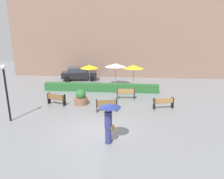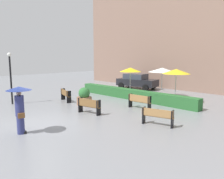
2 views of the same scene
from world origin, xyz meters
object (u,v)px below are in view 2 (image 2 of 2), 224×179
object	(u,v)px
planter_pot	(84,97)
parked_car	(137,81)
lamp_post	(10,73)
patio_umbrella_yellow_far	(176,72)
bench_far_right	(157,116)
patio_umbrella_yellow	(130,70)
pedestrian_with_umbrella	(19,103)
patio_umbrella_white	(162,70)
bench_back_row	(139,101)
bench_far_left	(65,94)
bench_mid_center	(89,105)

from	to	relation	value
planter_pot	parked_car	distance (m)	9.10
lamp_post	patio_umbrella_yellow_far	bearing A→B (deg)	47.46
bench_far_right	patio_umbrella_yellow_far	world-z (taller)	patio_umbrella_yellow_far
planter_pot	parked_car	xyz separation A→B (m)	(-2.41, 8.77, 0.29)
patio_umbrella_yellow	pedestrian_with_umbrella	bearing A→B (deg)	-73.62
patio_umbrella_white	bench_back_row	bearing A→B (deg)	-74.53
bench_far_left	bench_far_right	xyz separation A→B (m)	(8.31, -0.10, -0.02)
bench_far_right	patio_umbrella_yellow	xyz separation A→B (m)	(-6.77, 5.76, 1.71)
patio_umbrella_white	planter_pot	bearing A→B (deg)	-109.99
bench_far_left	pedestrian_with_umbrella	size ratio (longest dim) A/B	0.74
bench_mid_center	pedestrian_with_umbrella	world-z (taller)	pedestrian_with_umbrella
bench_far_left	patio_umbrella_white	bearing A→B (deg)	57.53
bench_back_row	lamp_post	xyz separation A→B (m)	(-7.27, -5.35, 1.72)
planter_pot	patio_umbrella_white	bearing A→B (deg)	70.01
lamp_post	bench_far_left	bearing A→B (deg)	60.56
bench_far_right	patio_umbrella_yellow	bearing A→B (deg)	139.60
bench_back_row	patio_umbrella_yellow_far	xyz separation A→B (m)	(0.69, 3.31, 1.77)
bench_far_left	patio_umbrella_yellow_far	distance (m)	8.36
bench_far_left	parked_car	size ratio (longest dim) A/B	0.35
patio_umbrella_white	bench_far_right	bearing A→B (deg)	-58.29
patio_umbrella_yellow_far	parked_car	distance (m)	7.72
parked_car	patio_umbrella_yellow_far	bearing A→B (deg)	-29.06
bench_far_right	patio_umbrella_white	distance (m)	8.05
lamp_post	patio_umbrella_white	xyz separation A→B (m)	(6.02, 9.84, 0.02)
planter_pot	lamp_post	size ratio (longest dim) A/B	0.34
bench_mid_center	pedestrian_with_umbrella	size ratio (longest dim) A/B	0.74
bench_far_right	pedestrian_with_umbrella	world-z (taller)	pedestrian_with_umbrella
pedestrian_with_umbrella	patio_umbrella_white	xyz separation A→B (m)	(-0.60, 11.96, 0.86)
patio_umbrella_white	bench_mid_center	bearing A→B (deg)	-90.35
planter_pot	patio_umbrella_yellow_far	world-z (taller)	patio_umbrella_yellow_far
bench_far_left	bench_mid_center	distance (m)	4.27
bench_mid_center	patio_umbrella_white	bearing A→B (deg)	89.65
bench_far_left	pedestrian_with_umbrella	distance (m)	7.26
bench_far_left	planter_pot	xyz separation A→B (m)	(1.91, 0.32, -0.01)
bench_far_right	parked_car	size ratio (longest dim) A/B	0.36
patio_umbrella_yellow	patio_umbrella_white	xyz separation A→B (m)	(2.65, 0.91, 0.06)
parked_car	bench_far_left	bearing A→B (deg)	-86.83
bench_far_right	parked_car	bearing A→B (deg)	133.83
patio_umbrella_yellow	patio_umbrella_white	size ratio (longest dim) A/B	0.98
bench_back_row	patio_umbrella_yellow	size ratio (longest dim) A/B	0.68
bench_back_row	patio_umbrella_yellow	xyz separation A→B (m)	(-3.89, 3.57, 1.69)
pedestrian_with_umbrella	bench_back_row	bearing A→B (deg)	85.11
bench_far_right	bench_back_row	xyz separation A→B (m)	(-2.88, 2.19, 0.02)
parked_car	bench_mid_center	bearing A→B (deg)	-65.40
bench_back_row	parked_car	bearing A→B (deg)	130.32
bench_far_right	lamp_post	bearing A→B (deg)	-162.72
lamp_post	planter_pot	bearing A→B (deg)	43.64
bench_far_left	patio_umbrella_yellow_far	xyz separation A→B (m)	(6.11, 5.41, 1.77)
bench_back_row	patio_umbrella_yellow_far	distance (m)	3.82
bench_far_left	patio_umbrella_yellow_far	bearing A→B (deg)	41.51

